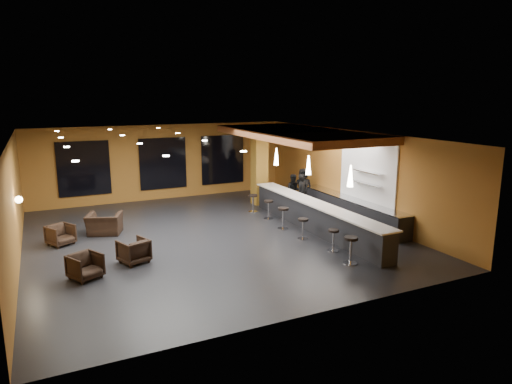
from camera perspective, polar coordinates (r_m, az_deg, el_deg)
name	(u,v)px	position (r m, az deg, el deg)	size (l,w,h in m)	color
floor	(211,237)	(16.22, -5.65, -5.65)	(12.00, 13.00, 0.10)	black
ceiling	(209,135)	(15.50, -5.93, 7.12)	(12.00, 13.00, 0.10)	black
wall_back	(162,162)	(21.95, -11.62, 3.69)	(12.00, 0.10, 3.50)	#965E21
wall_front	(313,242)	(10.04, 7.10, -6.21)	(12.00, 0.10, 3.50)	#965E21
wall_left	(12,205)	(14.91, -28.23, -1.49)	(0.10, 13.00, 3.50)	#965E21
wall_right	(353,174)	(18.65, 11.99, 2.19)	(0.10, 13.00, 3.50)	#965E21
wood_soffit	(296,134)	(18.12, 5.07, 7.26)	(3.60, 8.00, 0.28)	#A55C30
window_left	(84,169)	(21.30, -20.71, 2.75)	(2.20, 0.06, 2.40)	black
window_center	(163,163)	(21.85, -11.54, 3.52)	(2.20, 0.06, 2.40)	black
window_right	(223,160)	(22.75, -4.19, 4.07)	(2.20, 0.06, 2.40)	black
tile_backsplash	(367,172)	(17.78, 13.74, 2.45)	(0.06, 3.20, 2.40)	white
bar_counter	(315,217)	(16.76, 7.33, -3.14)	(0.60, 8.00, 1.00)	black
bar_top	(315,203)	(16.63, 7.38, -1.39)	(0.78, 8.10, 0.05)	silver
prep_counter	(351,210)	(18.29, 11.76, -2.22)	(0.70, 6.00, 0.86)	black
prep_top	(351,199)	(18.19, 11.82, -0.83)	(0.72, 6.00, 0.03)	silver
wall_shelf_lower	(367,184)	(17.61, 13.73, 1.03)	(0.30, 1.50, 0.03)	silver
wall_shelf_upper	(368,172)	(17.53, 13.81, 2.47)	(0.30, 1.50, 0.03)	silver
column	(259,166)	(20.43, 0.43, 3.31)	(0.60, 0.60, 3.50)	olive
wall_sconce	(19,200)	(15.38, -27.54, -0.85)	(0.22, 0.22, 0.22)	#FFE5B2
pendant_0	(350,176)	(14.76, 11.72, 1.98)	(0.20, 0.20, 0.70)	white
pendant_1	(308,165)	(16.79, 6.58, 3.37)	(0.20, 0.20, 0.70)	white
pendant_2	(276,157)	(18.93, 2.56, 4.43)	(0.20, 0.20, 0.70)	white
staff_a	(302,193)	(19.45, 5.80, -0.07)	(0.58, 0.38, 1.59)	black
staff_b	(294,191)	(19.89, 4.77, 0.09)	(0.73, 0.57, 1.49)	black
staff_c	(303,188)	(20.24, 5.89, 0.56)	(0.83, 0.54, 1.69)	black
armchair_a	(85,266)	(13.27, -20.56, -8.68)	(0.75, 0.77, 0.70)	black
armchair_b	(134,251)	(14.05, -15.04, -7.11)	(0.77, 0.79, 0.72)	black
armchair_c	(61,235)	(16.43, -23.24, -4.94)	(0.73, 0.75, 0.69)	black
armchair_d	(104,224)	(17.11, -18.42, -3.79)	(1.15, 1.01, 0.75)	black
bar_stool_0	(351,247)	(13.69, 11.78, -6.70)	(0.42, 0.42, 0.83)	silver
bar_stool_1	(333,237)	(14.69, 9.65, -5.60)	(0.36, 0.36, 0.71)	silver
bar_stool_2	(303,226)	(15.74, 5.90, -4.25)	(0.37, 0.37, 0.73)	silver
bar_stool_3	(283,215)	(16.82, 3.42, -2.94)	(0.41, 0.41, 0.81)	silver
bar_stool_4	(269,207)	(18.13, 1.58, -1.90)	(0.39, 0.39, 0.77)	silver
bar_stool_5	(253,201)	(19.20, -0.38, -1.12)	(0.38, 0.38, 0.75)	silver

